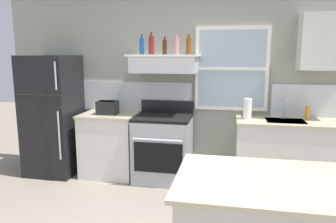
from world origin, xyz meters
name	(u,v)px	position (x,y,z in m)	size (l,w,h in m)	color
back_wall	(187,82)	(0.03, 2.23, 1.35)	(5.40, 0.11, 2.70)	gray
refrigerator	(53,115)	(-1.90, 1.84, 0.87)	(0.70, 0.72, 1.73)	black
counter_left_of_stove	(110,144)	(-1.05, 1.90, 0.46)	(0.79, 0.63, 0.91)	silver
toaster	(108,107)	(-1.05, 1.86, 1.01)	(0.30, 0.20, 0.19)	black
stove_range	(163,148)	(-0.25, 1.86, 0.46)	(0.76, 0.69, 1.09)	#9EA0A5
range_hood_shelf	(164,63)	(-0.25, 1.96, 1.62)	(0.96, 0.52, 0.24)	silver
bottle_blue_liqueur	(142,46)	(-0.57, 1.98, 1.86)	(0.07, 0.07, 0.28)	#1E478C
bottle_red_label_wine	(151,45)	(-0.42, 1.91, 1.87)	(0.07, 0.07, 0.30)	maroon
bottle_brown_stout	(165,47)	(-0.25, 1.96, 1.84)	(0.06, 0.06, 0.24)	#381E0F
bottle_rose_pink	(176,46)	(-0.10, 2.02, 1.86)	(0.07, 0.07, 0.27)	#C67F84
bottle_amber_wine	(189,46)	(0.09, 1.91, 1.86)	(0.07, 0.07, 0.27)	brown
counter_right_with_sink	(291,155)	(1.45, 1.90, 0.46)	(1.43, 0.63, 0.91)	silver
sink_faucet	(285,106)	(1.35, 2.00, 1.08)	(0.03, 0.17, 0.28)	silver
paper_towel_roll	(247,109)	(0.87, 1.90, 1.04)	(0.11, 0.11, 0.27)	white
dish_soap_bottle	(307,113)	(1.63, 2.00, 1.00)	(0.06, 0.06, 0.18)	orange
upper_cabinet_right	(327,42)	(1.80, 2.04, 1.90)	(0.64, 0.32, 0.70)	silver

